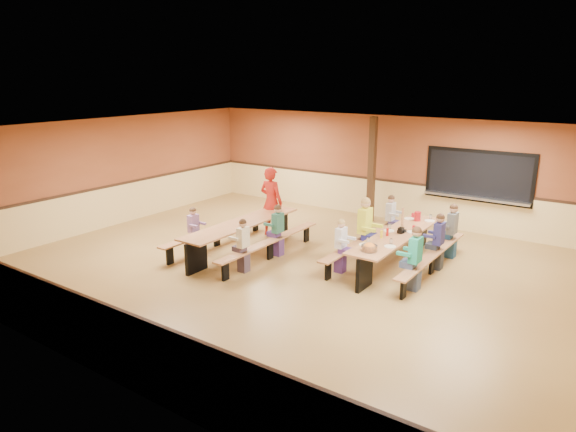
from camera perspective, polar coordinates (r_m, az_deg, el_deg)
The scene contains 23 objects.
ground at distance 11.40m, azimuth 0.19°, elevation -5.72°, with size 12.00×12.00×0.00m, color olive.
room_envelope at distance 11.17m, azimuth 0.19°, elevation -2.42°, with size 12.04×10.04×3.02m.
kitchen_pass_through at distance 14.39m, azimuth 20.38°, elevation 3.95°, with size 2.78×0.28×1.38m.
structural_post at distance 14.79m, azimuth 9.29°, elevation 5.06°, with size 0.18×0.18×3.00m, color #301E10.
cafeteria_table_main at distance 11.58m, azimuth 11.95°, elevation -2.97°, with size 1.91×3.70×0.74m.
cafeteria_table_second at distance 12.23m, azimuth -5.12°, elevation -1.68°, with size 1.91×3.70×0.74m.
seated_child_white_left at distance 11.01m, azimuth 5.89°, elevation -3.36°, with size 0.35×0.29×1.17m, color silver, non-canonical shape.
seated_adult_yellow at distance 11.92m, azimuth 8.51°, elevation -1.37°, with size 0.47×0.38×1.41m, color yellow, non-canonical shape.
seated_child_grey_left at distance 13.21m, azimuth 11.29°, elevation -0.32°, with size 0.36×0.29×1.19m, color #B2B2B2, non-canonical shape.
seated_child_teal_right at distance 10.34m, azimuth 13.92°, elevation -4.67°, with size 0.40×0.33×1.28m, color #1D8E75, non-canonical shape.
seated_child_navy_right at distance 11.58m, azimuth 16.38°, elevation -2.79°, with size 0.38×0.31×1.23m, color navy, non-canonical shape.
seated_child_char_right at distance 12.41m, azimuth 17.74°, elevation -1.62°, with size 0.39×0.32×1.26m, color #575E62, non-canonical shape.
seated_child_purple_sec at distance 12.21m, azimuth -10.43°, elevation -1.70°, with size 0.33×0.27×1.14m, color #896394, non-canonical shape.
seated_child_green_sec at distance 11.96m, azimuth -1.13°, elevation -1.65°, with size 0.37×0.30×1.20m, color #2A6250, non-canonical shape.
seated_child_tan_sec at distance 11.02m, azimuth -4.99°, elevation -3.34°, with size 0.35×0.28×1.16m, color beige, non-canonical shape.
standing_woman at distance 13.37m, azimuth -1.88°, elevation 1.59°, with size 0.67×0.44×1.83m, color #A71C13.
punch_pitcher at distance 12.62m, azimuth 14.19°, elevation -0.04°, with size 0.16×0.16×0.22m, color #AC161F.
chip_bowl at distance 10.29m, azimuth 9.02°, elevation -3.47°, with size 0.32×0.32×0.15m, color orange, non-canonical shape.
napkin_dispenser at distance 11.56m, azimuth 12.43°, elevation -1.58°, with size 0.10×0.14×0.13m, color black.
condiment_mustard at distance 11.14m, azimuth 10.35°, elevation -2.01°, with size 0.06×0.06×0.17m, color yellow.
condiment_ketchup at distance 11.31m, azimuth 10.99°, elevation -1.76°, with size 0.06×0.06×0.17m, color #B2140F.
table_paddle at distance 11.62m, azimuth 12.56°, elevation -1.13°, with size 0.16×0.16×0.56m.
place_settings at distance 11.50m, azimuth 12.02°, elevation -1.70°, with size 0.65×3.30×0.11m, color beige, non-canonical shape.
Camera 1 is at (6.02, -8.76, 4.12)m, focal length 32.00 mm.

